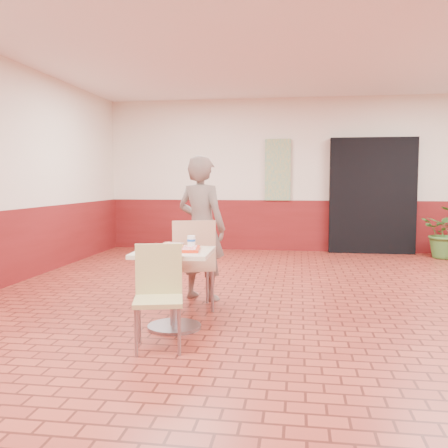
# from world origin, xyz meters

# --- Properties ---
(room_shell) EXTENTS (8.01, 10.01, 3.01)m
(room_shell) POSITION_xyz_m (0.00, 0.00, 1.50)
(room_shell) COLOR maroon
(room_shell) RESTS_ON ground
(wainscot_band) EXTENTS (8.00, 10.00, 1.00)m
(wainscot_band) POSITION_xyz_m (0.00, 0.00, 0.50)
(wainscot_band) COLOR #611213
(wainscot_band) RESTS_ON ground
(corridor_doorway) EXTENTS (1.60, 0.22, 2.20)m
(corridor_doorway) POSITION_xyz_m (1.20, 4.88, 1.10)
(corridor_doorway) COLOR black
(corridor_doorway) RESTS_ON ground
(promo_poster) EXTENTS (0.50, 0.03, 1.20)m
(promo_poster) POSITION_xyz_m (-0.60, 4.94, 1.60)
(promo_poster) COLOR gray
(promo_poster) RESTS_ON wainscot_band
(main_table) EXTENTS (0.70, 0.70, 0.74)m
(main_table) POSITION_xyz_m (-1.33, -0.45, 0.50)
(main_table) COLOR beige
(main_table) RESTS_ON ground
(chair_main_front) EXTENTS (0.48, 0.48, 0.86)m
(chair_main_front) POSITION_xyz_m (-1.33, -0.97, 0.48)
(chair_main_front) COLOR tan
(chair_main_front) RESTS_ON ground
(chair_main_back) EXTENTS (0.57, 0.57, 0.98)m
(chair_main_back) POSITION_xyz_m (-1.29, 0.21, 0.55)
(chair_main_back) COLOR tan
(chair_main_back) RESTS_ON ground
(customer) EXTENTS (0.72, 0.59, 1.68)m
(customer) POSITION_xyz_m (-1.30, 0.72, 0.84)
(customer) COLOR #726158
(customer) RESTS_ON ground
(serving_tray) EXTENTS (0.48, 0.37, 0.03)m
(serving_tray) POSITION_xyz_m (-1.33, -0.45, 0.75)
(serving_tray) COLOR red
(serving_tray) RESTS_ON main_table
(ring_donut) EXTENTS (0.14, 0.14, 0.03)m
(ring_donut) POSITION_xyz_m (-1.41, -0.36, 0.79)
(ring_donut) COLOR #DE8651
(ring_donut) RESTS_ON serving_tray
(long_john_donut) EXTENTS (0.16, 0.08, 0.05)m
(long_john_donut) POSITION_xyz_m (-1.31, -0.49, 0.79)
(long_john_donut) COLOR gold
(long_john_donut) RESTS_ON serving_tray
(paper_cup) EXTENTS (0.08, 0.08, 0.10)m
(paper_cup) POSITION_xyz_m (-1.19, -0.33, 0.82)
(paper_cup) COLOR white
(paper_cup) RESTS_ON serving_tray
(potted_plant) EXTENTS (1.06, 1.00, 0.94)m
(potted_plant) POSITION_xyz_m (2.45, 4.39, 0.47)
(potted_plant) COLOR #3E6F2C
(potted_plant) RESTS_ON ground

